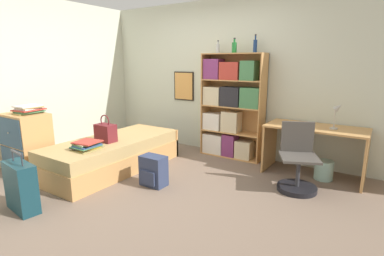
{
  "coord_description": "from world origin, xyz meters",
  "views": [
    {
      "loc": [
        2.57,
        -2.92,
        1.59
      ],
      "look_at": [
        0.51,
        0.21,
        0.75
      ],
      "focal_mm": 28.0,
      "sensor_mm": 36.0,
      "label": 1
    }
  ],
  "objects_px": {
    "book_stack_on_bed": "(87,145)",
    "bottle_green": "(218,48)",
    "backpack": "(153,171)",
    "bookcase": "(229,108)",
    "magazine_pile_on_dresser": "(29,109)",
    "desk": "(315,141)",
    "bed": "(114,154)",
    "bottle_brown": "(234,47)",
    "waste_bin": "(324,170)",
    "bottle_clear": "(255,46)",
    "dresser": "(27,144)",
    "desk_lamp": "(337,112)",
    "handbag": "(106,133)",
    "desk_chair": "(297,169)",
    "suitcase": "(21,187)"
  },
  "relations": [
    {
      "from": "book_stack_on_bed",
      "to": "bookcase",
      "type": "bearing_deg",
      "value": 63.5
    },
    {
      "from": "bottle_clear",
      "to": "bookcase",
      "type": "bearing_deg",
      "value": -172.78
    },
    {
      "from": "magazine_pile_on_dresser",
      "to": "bookcase",
      "type": "xyz_separation_m",
      "value": [
        1.97,
        2.27,
        -0.11
      ]
    },
    {
      "from": "bookcase",
      "to": "bottle_green",
      "type": "bearing_deg",
      "value": 169.32
    },
    {
      "from": "bookcase",
      "to": "bottle_green",
      "type": "xyz_separation_m",
      "value": [
        -0.26,
        0.05,
        0.97
      ]
    },
    {
      "from": "bookcase",
      "to": "desk_chair",
      "type": "height_order",
      "value": "bookcase"
    },
    {
      "from": "magazine_pile_on_dresser",
      "to": "desk",
      "type": "height_order",
      "value": "magazine_pile_on_dresser"
    },
    {
      "from": "dresser",
      "to": "bottle_green",
      "type": "relative_size",
      "value": 4.27
    },
    {
      "from": "desk_lamp",
      "to": "handbag",
      "type": "bearing_deg",
      "value": -152.09
    },
    {
      "from": "bookcase",
      "to": "backpack",
      "type": "relative_size",
      "value": 4.31
    },
    {
      "from": "backpack",
      "to": "suitcase",
      "type": "bearing_deg",
      "value": -119.94
    },
    {
      "from": "book_stack_on_bed",
      "to": "bottle_green",
      "type": "relative_size",
      "value": 1.72
    },
    {
      "from": "bottle_green",
      "to": "book_stack_on_bed",
      "type": "bearing_deg",
      "value": -109.87
    },
    {
      "from": "desk",
      "to": "bottle_clear",
      "type": "bearing_deg",
      "value": 168.64
    },
    {
      "from": "handbag",
      "to": "desk_chair",
      "type": "height_order",
      "value": "handbag"
    },
    {
      "from": "book_stack_on_bed",
      "to": "desk",
      "type": "relative_size",
      "value": 0.27
    },
    {
      "from": "desk",
      "to": "desk_lamp",
      "type": "bearing_deg",
      "value": -5.57
    },
    {
      "from": "book_stack_on_bed",
      "to": "waste_bin",
      "type": "bearing_deg",
      "value": 35.41
    },
    {
      "from": "bottle_brown",
      "to": "bottle_clear",
      "type": "distance_m",
      "value": 0.33
    },
    {
      "from": "handbag",
      "to": "bottle_green",
      "type": "relative_size",
      "value": 1.9
    },
    {
      "from": "handbag",
      "to": "bottle_green",
      "type": "height_order",
      "value": "bottle_green"
    },
    {
      "from": "suitcase",
      "to": "desk_chair",
      "type": "height_order",
      "value": "desk_chair"
    },
    {
      "from": "book_stack_on_bed",
      "to": "suitcase",
      "type": "relative_size",
      "value": 0.53
    },
    {
      "from": "bed",
      "to": "magazine_pile_on_dresser",
      "type": "xyz_separation_m",
      "value": [
        -0.81,
        -0.77,
        0.71
      ]
    },
    {
      "from": "suitcase",
      "to": "backpack",
      "type": "relative_size",
      "value": 1.67
    },
    {
      "from": "suitcase",
      "to": "bookcase",
      "type": "relative_size",
      "value": 0.39
    },
    {
      "from": "backpack",
      "to": "handbag",
      "type": "bearing_deg",
      "value": 179.64
    },
    {
      "from": "magazine_pile_on_dresser",
      "to": "desk",
      "type": "bearing_deg",
      "value": 32.08
    },
    {
      "from": "suitcase",
      "to": "bed",
      "type": "bearing_deg",
      "value": 96.27
    },
    {
      "from": "bed",
      "to": "bottle_brown",
      "type": "xyz_separation_m",
      "value": [
        1.22,
        1.48,
        1.57
      ]
    },
    {
      "from": "bed",
      "to": "suitcase",
      "type": "distance_m",
      "value": 1.46
    },
    {
      "from": "desk_lamp",
      "to": "waste_bin",
      "type": "xyz_separation_m",
      "value": [
        -0.08,
        -0.04,
        -0.81
      ]
    },
    {
      "from": "bottle_green",
      "to": "backpack",
      "type": "relative_size",
      "value": 0.52
    },
    {
      "from": "bottle_brown",
      "to": "bed",
      "type": "bearing_deg",
      "value": -129.53
    },
    {
      "from": "waste_bin",
      "to": "suitcase",
      "type": "bearing_deg",
      "value": -133.13
    },
    {
      "from": "bottle_green",
      "to": "waste_bin",
      "type": "distance_m",
      "value": 2.48
    },
    {
      "from": "desk_lamp",
      "to": "backpack",
      "type": "bearing_deg",
      "value": -142.1
    },
    {
      "from": "handbag",
      "to": "backpack",
      "type": "height_order",
      "value": "handbag"
    },
    {
      "from": "book_stack_on_bed",
      "to": "magazine_pile_on_dresser",
      "type": "distance_m",
      "value": 1.05
    },
    {
      "from": "book_stack_on_bed",
      "to": "desk",
      "type": "xyz_separation_m",
      "value": [
        2.43,
        1.9,
        -0.01
      ]
    },
    {
      "from": "desk_lamp",
      "to": "waste_bin",
      "type": "height_order",
      "value": "desk_lamp"
    },
    {
      "from": "desk",
      "to": "bed",
      "type": "bearing_deg",
      "value": -152.28
    },
    {
      "from": "suitcase",
      "to": "bottle_clear",
      "type": "height_order",
      "value": "bottle_clear"
    },
    {
      "from": "suitcase",
      "to": "dresser",
      "type": "relative_size",
      "value": 0.76
    },
    {
      "from": "book_stack_on_bed",
      "to": "desk",
      "type": "height_order",
      "value": "desk"
    },
    {
      "from": "dresser",
      "to": "bottle_green",
      "type": "bearing_deg",
      "value": 53.33
    },
    {
      "from": "desk_chair",
      "to": "desk",
      "type": "bearing_deg",
      "value": 83.85
    },
    {
      "from": "bed",
      "to": "desk",
      "type": "xyz_separation_m",
      "value": [
        2.56,
        1.35,
        0.28
      ]
    },
    {
      "from": "bottle_green",
      "to": "desk_lamp",
      "type": "distance_m",
      "value": 2.1
    },
    {
      "from": "bottle_green",
      "to": "backpack",
      "type": "height_order",
      "value": "bottle_green"
    }
  ]
}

